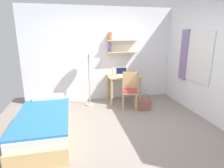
{
  "coord_description": "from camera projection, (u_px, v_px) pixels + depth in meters",
  "views": [
    {
      "loc": [
        -0.9,
        -3.19,
        1.87
      ],
      "look_at": [
        -0.08,
        0.51,
        0.85
      ],
      "focal_mm": 29.76,
      "sensor_mm": 36.0,
      "label": 1
    }
  ],
  "objects": [
    {
      "name": "wall_back",
      "position": [
        104.0,
        55.0,
        5.25
      ],
      "size": [
        4.4,
        0.27,
        2.6
      ],
      "color": "white",
      "rests_on": "ground_plane"
    },
    {
      "name": "laptop",
      "position": [
        122.0,
        73.0,
        5.26
      ],
      "size": [
        0.34,
        0.22,
        0.22
      ],
      "color": "#B7BABF",
      "rests_on": "desk"
    },
    {
      "name": "desk",
      "position": [
        124.0,
        81.0,
        5.24
      ],
      "size": [
        0.91,
        0.59,
        0.75
      ],
      "color": "tan",
      "rests_on": "ground_plane"
    },
    {
      "name": "water_bottle",
      "position": [
        113.0,
        72.0,
        5.16
      ],
      "size": [
        0.07,
        0.07,
        0.22
      ],
      "primitive_type": "cylinder",
      "color": "silver",
      "rests_on": "desk"
    },
    {
      "name": "standing_lamp",
      "position": [
        88.0,
        52.0,
        4.71
      ],
      "size": [
        0.39,
        0.39,
        1.62
      ],
      "color": "#B2A893",
      "rests_on": "ground_plane"
    },
    {
      "name": "wall_right",
      "position": [
        217.0,
        63.0,
        3.81
      ],
      "size": [
        0.1,
        4.4,
        2.6
      ],
      "color": "white",
      "rests_on": "ground_plane"
    },
    {
      "name": "bed",
      "position": [
        45.0,
        123.0,
        3.51
      ],
      "size": [
        0.91,
        1.97,
        0.54
      ],
      "color": "tan",
      "rests_on": "ground_plane"
    },
    {
      "name": "book_stack",
      "position": [
        134.0,
        73.0,
        5.24
      ],
      "size": [
        0.19,
        0.21,
        0.1
      ],
      "color": "#333338",
      "rests_on": "desk"
    },
    {
      "name": "ground_plane",
      "position": [
        122.0,
        132.0,
        3.69
      ],
      "size": [
        5.28,
        5.28,
        0.0
      ],
      "primitive_type": "plane",
      "color": "gray"
    },
    {
      "name": "handbag",
      "position": [
        145.0,
        104.0,
        4.69
      ],
      "size": [
        0.29,
        0.13,
        0.43
      ],
      "color": "#99564C",
      "rests_on": "ground_plane"
    },
    {
      "name": "desk_chair",
      "position": [
        130.0,
        89.0,
        4.78
      ],
      "size": [
        0.49,
        0.48,
        0.93
      ],
      "color": "tan",
      "rests_on": "ground_plane"
    }
  ]
}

